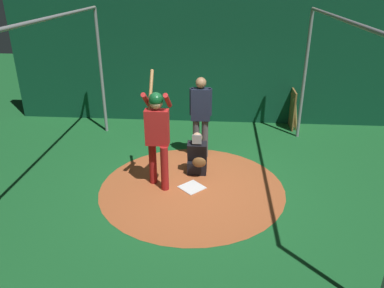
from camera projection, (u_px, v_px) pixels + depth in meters
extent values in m
plane|color=#195B28|center=(192.00, 188.00, 7.42)|extent=(26.61, 26.61, 0.00)
cylinder|color=#AD562D|center=(192.00, 188.00, 7.42)|extent=(3.63, 3.63, 0.01)
cube|color=white|center=(192.00, 187.00, 7.42)|extent=(0.59, 0.59, 0.01)
cylinder|color=maroon|center=(165.00, 168.00, 7.20)|extent=(0.15, 0.15, 0.91)
cylinder|color=maroon|center=(153.00, 162.00, 7.43)|extent=(0.15, 0.15, 0.91)
cube|color=#B21E1E|center=(157.00, 127.00, 6.99)|extent=(0.22, 0.44, 0.68)
cylinder|color=#B21E1E|center=(168.00, 101.00, 6.87)|extent=(0.55, 0.09, 0.42)
cylinder|color=#B21E1E|center=(146.00, 100.00, 6.89)|extent=(0.55, 0.09, 0.42)
sphere|color=tan|center=(156.00, 103.00, 6.79)|extent=(0.24, 0.24, 0.24)
sphere|color=#0F4C23|center=(156.00, 99.00, 6.77)|extent=(0.26, 0.26, 0.26)
cylinder|color=olive|center=(151.00, 92.00, 6.95)|extent=(0.54, 0.06, 0.73)
cube|color=black|center=(197.00, 166.00, 7.98)|extent=(0.40, 0.40, 0.28)
cube|color=black|center=(197.00, 151.00, 7.80)|extent=(0.30, 0.40, 0.46)
sphere|color=tan|center=(197.00, 138.00, 7.65)|extent=(0.21, 0.21, 0.21)
cube|color=gray|center=(197.00, 139.00, 7.57)|extent=(0.03, 0.19, 0.19)
ellipsoid|color=brown|center=(199.00, 162.00, 7.59)|extent=(0.12, 0.28, 0.22)
cylinder|color=#4C4C51|center=(205.00, 139.00, 8.53)|extent=(0.15, 0.15, 0.90)
cylinder|color=#4C4C51|center=(196.00, 138.00, 8.55)|extent=(0.15, 0.15, 0.90)
cube|color=#1E2338|center=(201.00, 104.00, 8.21)|extent=(0.22, 0.42, 0.71)
cylinder|color=#1E2338|center=(210.00, 102.00, 8.17)|extent=(0.09, 0.09, 0.60)
cylinder|color=#1E2338|center=(192.00, 102.00, 8.20)|extent=(0.09, 0.09, 0.60)
sphere|color=#9E704C|center=(201.00, 83.00, 8.01)|extent=(0.23, 0.23, 0.23)
cube|color=#0F472D|center=(203.00, 57.00, 10.20)|extent=(0.20, 10.61, 3.61)
cylinder|color=gray|center=(101.00, 73.00, 9.53)|extent=(0.08, 0.08, 3.15)
cylinder|color=gray|center=(304.00, 77.00, 9.17)|extent=(0.08, 0.08, 3.15)
cylinder|color=gray|center=(42.00, 20.00, 6.31)|extent=(5.66, 0.07, 0.07)
cylinder|color=gray|center=(351.00, 23.00, 5.95)|extent=(5.66, 0.07, 0.07)
cube|color=olive|center=(291.00, 108.00, 10.32)|extent=(0.94, 0.04, 1.05)
cylinder|color=olive|center=(291.00, 107.00, 10.69)|extent=(0.06, 0.20, 0.85)
cylinder|color=tan|center=(292.00, 107.00, 10.57)|extent=(0.06, 0.19, 0.91)
cylinder|color=olive|center=(293.00, 108.00, 10.46)|extent=(0.06, 0.19, 0.92)
cylinder|color=tan|center=(293.00, 111.00, 10.37)|extent=(0.06, 0.15, 0.83)
cylinder|color=tan|center=(294.00, 111.00, 10.24)|extent=(0.06, 0.14, 0.92)
cylinder|color=tan|center=(295.00, 114.00, 10.14)|extent=(0.06, 0.20, 0.86)
cylinder|color=tan|center=(296.00, 114.00, 10.02)|extent=(0.06, 0.20, 0.92)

